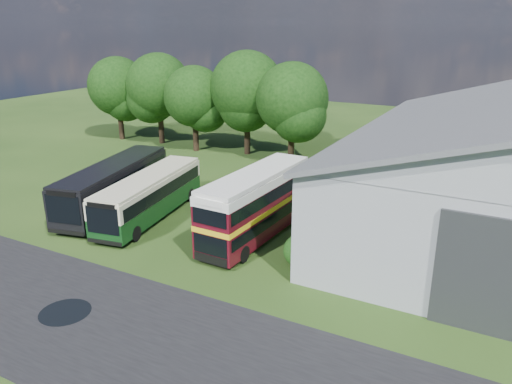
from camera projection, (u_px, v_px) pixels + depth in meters
The scene contains 14 objects.
ground at pixel (138, 290), 23.39m from camera, with size 120.00×120.00×0.00m, color #1E3912.
asphalt_road at pixel (146, 342), 19.55m from camera, with size 60.00×8.00×0.02m, color black.
puddle at pixel (65, 313), 21.57m from camera, with size 2.20×2.20×0.01m, color black.
tree_far_left at pixel (118, 86), 51.91m from camera, with size 6.12×6.12×8.64m.
tree_left_a at pixel (159, 86), 49.99m from camera, with size 6.46×6.46×9.12m.
tree_left_b at pixel (194, 96), 47.12m from camera, with size 5.78×5.78×8.16m.
tree_mid at pixel (247, 88), 45.66m from camera, with size 6.80×6.80×9.60m.
tree_right_a at pixel (292, 99), 42.74m from camera, with size 6.26×6.26×8.83m.
shrub_front at pixel (299, 264), 25.89m from camera, with size 1.70×1.70×1.70m, color #194714.
shrub_mid at pixel (314, 249), 27.55m from camera, with size 1.60×1.60×1.60m, color #194714.
shrub_back at pixel (327, 236), 29.22m from camera, with size 1.80×1.80×1.80m, color #194714.
bus_green_single at pixel (150, 195), 31.66m from camera, with size 4.00×10.36×2.79m.
bus_maroon_double at pixel (256, 205), 28.52m from camera, with size 2.67×9.27×3.95m.
bus_dark_single at pixel (114, 185), 33.32m from camera, with size 4.92×11.29×3.03m.
Camera 1 is at (14.65, -15.58, 11.90)m, focal length 35.00 mm.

